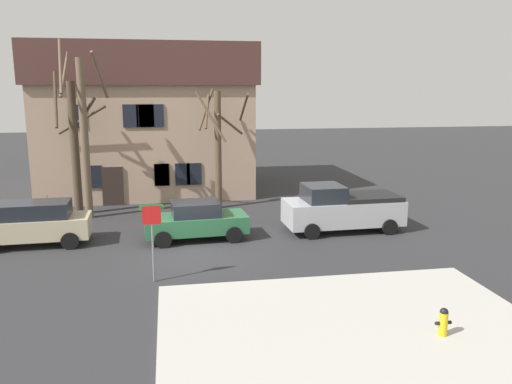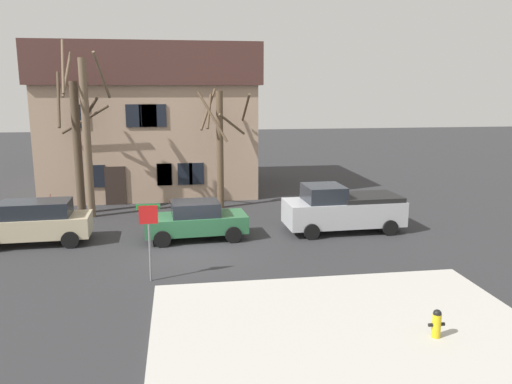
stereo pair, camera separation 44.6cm
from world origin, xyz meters
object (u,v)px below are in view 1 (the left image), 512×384
tree_bare_near (75,143)px  car_beige_wagon (33,223)px  building_main (148,118)px  tree_bare_mid (83,132)px  bicycle_leaning (52,208)px  car_green_sedan (196,221)px  tree_bare_far (219,143)px  pickup_truck_silver (342,208)px  street_sign_pole (152,228)px  fire_hydrant (443,321)px

tree_bare_near → car_beige_wagon: tree_bare_near is taller
building_main → tree_bare_mid: bearing=-111.4°
bicycle_leaning → car_green_sedan: bearing=-38.2°
tree_bare_mid → bicycle_leaning: tree_bare_mid is taller
tree_bare_far → pickup_truck_silver: bearing=-47.3°
tree_bare_near → bicycle_leaning: size_ratio=4.14×
tree_bare_far → car_green_sedan: bearing=-105.4°
car_green_sedan → street_sign_pole: bearing=-109.6°
tree_bare_far → building_main: bearing=121.8°
bicycle_leaning → tree_bare_near: bearing=3.4°
tree_bare_far → bicycle_leaning: tree_bare_far is taller
fire_hydrant → street_sign_pole: 9.05m
tree_bare_mid → fire_hydrant: bearing=-53.8°
pickup_truck_silver → street_sign_pole: (-8.10, -4.87, 0.81)m
street_sign_pole → building_main: bearing=92.0°
building_main → fire_hydrant: (7.81, -21.52, -3.93)m
car_green_sedan → street_sign_pole: street_sign_pole is taller
tree_bare_far → fire_hydrant: size_ratio=8.52×
pickup_truck_silver → street_sign_pole: street_sign_pole is taller
car_green_sedan → fire_hydrant: (5.59, -9.88, -0.31)m
car_beige_wagon → building_main: bearing=69.4°
car_beige_wagon → pickup_truck_silver: (12.93, -0.03, 0.09)m
tree_bare_near → tree_bare_mid: bearing=-57.9°
car_green_sedan → street_sign_pole: size_ratio=1.68×
car_beige_wagon → car_green_sedan: size_ratio=1.03×
fire_hydrant → bicycle_leaning: size_ratio=0.43×
car_green_sedan → street_sign_pole: (-1.64, -4.60, 1.01)m
tree_bare_mid → fire_hydrant: (10.58, -14.46, -3.69)m
car_beige_wagon → fire_hydrant: car_beige_wagon is taller
tree_bare_mid → bicycle_leaning: bearing=156.3°
car_green_sedan → pickup_truck_silver: pickup_truck_silver is taller
street_sign_pole → bicycle_leaning: size_ratio=1.52×
building_main → bicycle_leaning: size_ratio=7.35×
building_main → car_beige_wagon: bearing=-110.6°
car_beige_wagon → tree_bare_mid: bearing=70.8°
tree_bare_far → car_beige_wagon: size_ratio=1.40×
bicycle_leaning → tree_bare_far: bearing=1.2°
pickup_truck_silver → bicycle_leaning: (-13.34, 5.15, -0.64)m
tree_bare_mid → pickup_truck_silver: (11.43, -4.32, -3.17)m
pickup_truck_silver → street_sign_pole: 9.48m
tree_bare_near → street_sign_pole: bearing=-68.8°
tree_bare_near → tree_bare_far: size_ratio=1.13×
pickup_truck_silver → street_sign_pole: size_ratio=2.02×
tree_bare_far → fire_hydrant: (4.05, -15.47, -2.94)m
car_beige_wagon → tree_bare_far: bearing=33.5°
car_green_sedan → tree_bare_near: bearing=135.3°
tree_bare_near → tree_bare_mid: size_ratio=0.83×
fire_hydrant → bicycle_leaning: bearing=129.2°
building_main → tree_bare_mid: 7.58m
tree_bare_mid → tree_bare_far: size_ratio=1.37×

